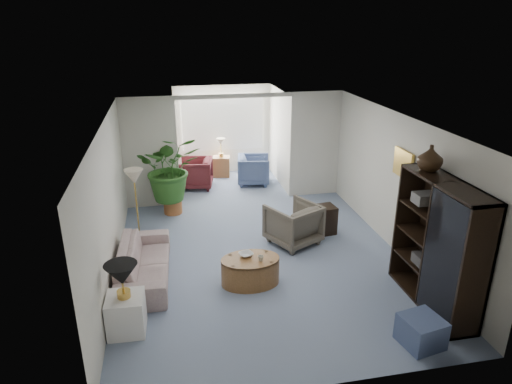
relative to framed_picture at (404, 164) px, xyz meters
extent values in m
plane|color=#899AB6|center=(-2.46, 0.10, -1.70)|extent=(6.00, 6.00, 0.00)
plane|color=#899AB6|center=(-2.46, 4.20, -1.70)|extent=(2.60, 2.60, 0.00)
cube|color=silver|center=(-4.36, 3.10, -0.45)|extent=(1.20, 0.12, 2.50)
cube|color=silver|center=(-0.56, 3.10, -0.45)|extent=(1.20, 0.12, 2.50)
cube|color=silver|center=(-2.46, 3.10, 0.75)|extent=(2.60, 0.12, 0.10)
cube|color=white|center=(-2.46, 5.28, -0.30)|extent=(2.20, 0.02, 1.50)
cube|color=white|center=(-2.46, 5.25, -0.30)|extent=(2.20, 0.02, 1.50)
cube|color=beige|center=(0.00, 0.00, 0.00)|extent=(0.04, 0.50, 0.40)
imported|color=beige|center=(-4.49, -0.05, -1.41)|extent=(0.86, 2.03, 0.58)
cube|color=white|center=(-4.69, -1.40, -1.43)|extent=(0.51, 0.51, 0.54)
cone|color=black|center=(-4.69, -1.40, -0.81)|extent=(0.44, 0.44, 0.30)
cone|color=beige|center=(-4.64, 1.57, -0.45)|extent=(0.36, 0.36, 0.28)
cylinder|color=#915B35|center=(-2.80, -0.54, -1.47)|extent=(1.21, 1.21, 0.45)
imported|color=silver|center=(-2.85, -0.44, -1.22)|extent=(0.28, 0.28, 0.05)
imported|color=#BDB8A5|center=(-2.65, -0.64, -1.21)|extent=(0.12, 0.12, 0.09)
imported|color=#625A4E|center=(-1.74, 0.71, -1.30)|extent=(1.15, 1.16, 0.80)
cube|color=black|center=(-1.04, 1.01, -1.42)|extent=(0.52, 0.43, 0.57)
cube|color=black|center=(-0.23, -1.60, -0.73)|extent=(0.47, 1.75, 1.95)
imported|color=#322010|center=(-0.23, -1.10, 0.44)|extent=(0.37, 0.37, 0.38)
cube|color=slate|center=(-0.87, -2.44, -1.50)|extent=(0.58, 0.58, 0.39)
cylinder|color=#A35C2F|center=(-3.95, 2.61, -1.54)|extent=(0.40, 0.40, 0.32)
imported|color=#2D6221|center=(-3.95, 2.61, -0.65)|extent=(1.31, 1.14, 1.46)
imported|color=slate|center=(-1.83, 4.17, -1.33)|extent=(0.95, 0.93, 0.74)
imported|color=#531C22|center=(-3.33, 4.17, -1.32)|extent=(0.96, 0.94, 0.75)
cube|color=#915B35|center=(-2.58, 4.92, -1.43)|extent=(0.50, 0.42, 0.54)
cube|color=#312D2C|center=(-0.28, -1.40, -1.06)|extent=(0.30, 0.26, 0.16)
cube|color=black|center=(-0.28, -2.11, -1.06)|extent=(0.30, 0.26, 0.16)
cube|color=#4F4B49|center=(-0.28, -1.76, -0.61)|extent=(0.30, 0.26, 0.16)
cube|color=#4F4D4A|center=(-0.28, -1.18, -0.16)|extent=(0.30, 0.26, 0.16)
cube|color=#342F28|center=(-0.28, -1.99, -0.16)|extent=(0.30, 0.26, 0.16)
camera|label=1|loc=(-3.97, -6.86, 2.35)|focal=32.01mm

